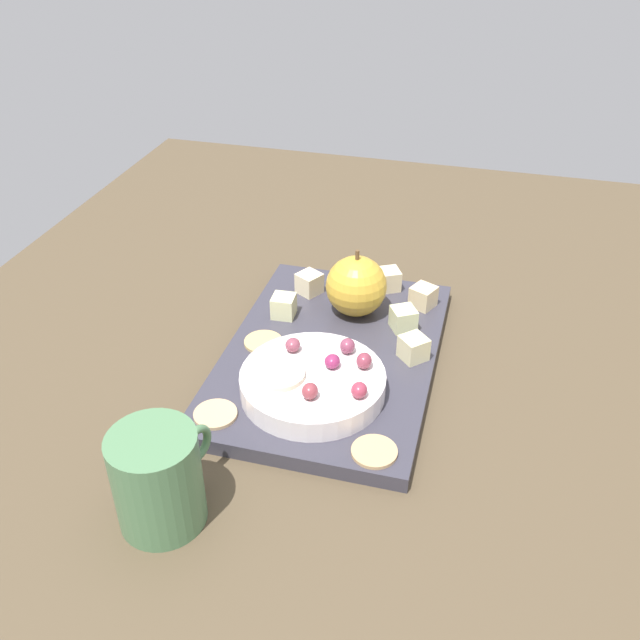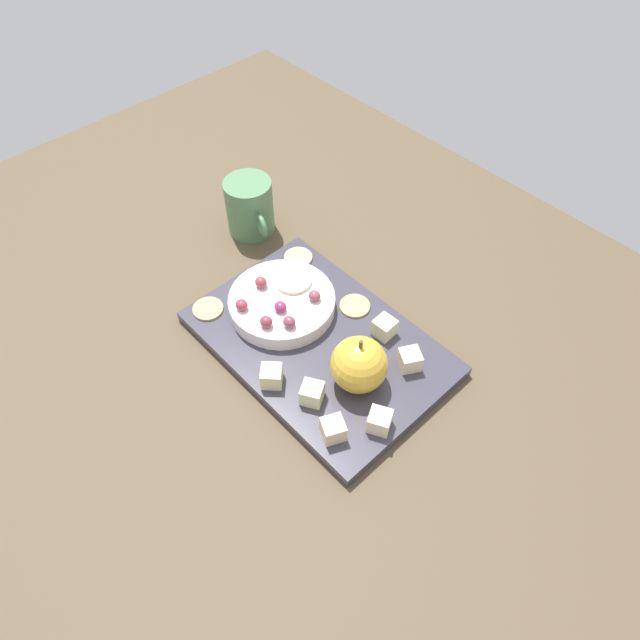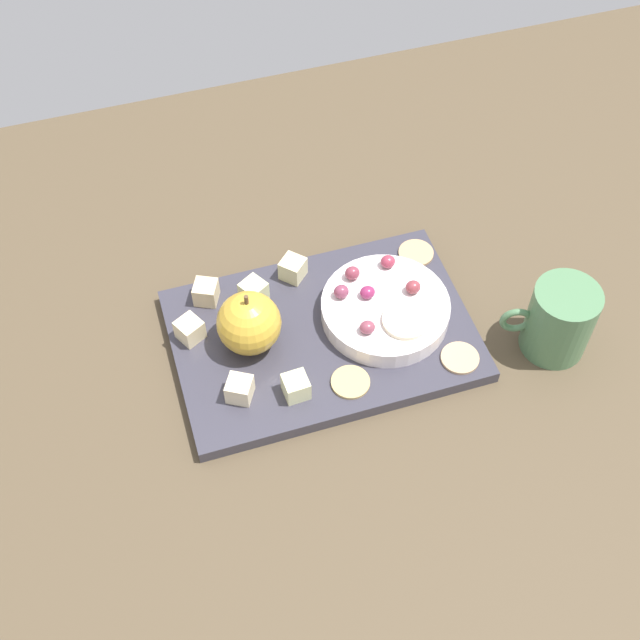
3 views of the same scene
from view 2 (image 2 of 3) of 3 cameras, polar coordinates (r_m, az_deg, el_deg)
The scene contains 22 objects.
table at distance 88.27cm, azimuth -2.08°, elevation -1.76°, with size 142.02×105.09×4.11cm, color brown.
platter at distance 83.96cm, azimuth -0.00°, elevation -2.22°, with size 36.24×24.27×1.81cm, color #383641.
serving_dish at distance 85.98cm, azimuth -3.90°, elevation 1.59°, with size 15.79×15.79×2.47cm, color white.
apple_whole at distance 76.04cm, azimuth 3.85°, elevation -4.40°, with size 7.67×7.67×7.67cm, color gold.
apple_stem at distance 72.46cm, azimuth 4.03°, elevation -2.39°, with size 0.50×0.50×1.20cm, color brown.
cheese_cube_0 at distance 76.32cm, azimuth -0.79°, elevation -7.23°, with size 2.80×2.80×2.80cm, color beige.
cheese_cube_1 at distance 74.60cm, azimuth 5.88°, elevation -9.86°, with size 2.80×2.80×2.80cm, color beige.
cheese_cube_2 at distance 78.06cm, azimuth -4.79°, elevation -5.52°, with size 2.80×2.80×2.80cm, color beige.
cheese_cube_3 at distance 80.26cm, azimuth 8.82°, elevation -3.88°, with size 2.80×2.80×2.80cm, color beige.
cheese_cube_4 at distance 73.67cm, azimuth 1.31°, elevation -10.71°, with size 2.80×2.80×2.80cm, color beige.
cheese_cube_5 at distance 83.23cm, azimuth 6.35°, elevation -0.73°, with size 2.80×2.80×2.80cm, color beige.
cracker_0 at distance 88.12cm, azimuth -10.96°, elevation 1.09°, with size 4.59×4.59×0.40cm, color tan.
cracker_1 at distance 87.04cm, azimuth 3.44°, elevation 1.39°, with size 4.59×4.59×0.40cm, color tan.
cracker_2 at distance 94.02cm, azimuth -2.16°, elevation 6.17°, with size 4.59×4.59×0.40cm, color tan.
grape_0 at distance 82.98cm, azimuth -3.92°, elevation 1.30°, with size 1.87×1.69×1.50cm, color #8B2753.
grape_1 at distance 86.30cm, azimuth -5.83°, elevation 3.71°, with size 1.87×1.69×1.68cm, color brown.
grape_2 at distance 84.20cm, azimuth -0.57°, elevation 2.42°, with size 1.87×1.69×1.52cm, color #873E4F.
grape_3 at distance 83.71cm, azimuth -7.73°, elevation 1.48°, with size 1.87×1.69×1.61cm, color #993247.
grape_4 at distance 81.19cm, azimuth -5.33°, elevation -0.18°, with size 1.87×1.69×1.76cm, color brown.
grape_5 at distance 80.97cm, azimuth -3.04°, elevation -0.20°, with size 1.87×1.69×1.72cm, color #823951.
apple_slice_0 at distance 87.02cm, azimuth -2.65°, elevation 3.95°, with size 5.61×5.61×0.60cm, color beige.
cup at distance 99.45cm, azimuth -6.91°, elevation 10.98°, with size 10.94×7.94×9.79cm.
Camera 2 is at (41.51, -34.33, 71.97)cm, focal length 32.52 mm.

